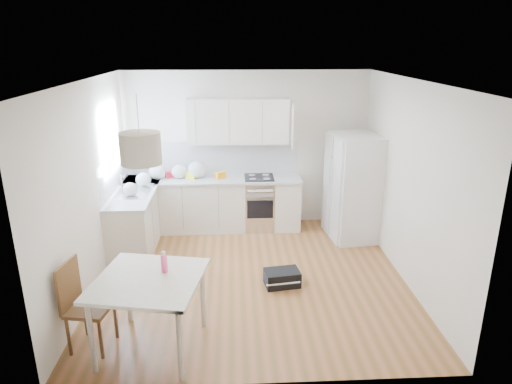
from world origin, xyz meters
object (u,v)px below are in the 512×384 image
dining_chair (90,306)px  refrigerator (354,187)px  dining_table (149,287)px  gym_bag (282,278)px

dining_chair → refrigerator: bearing=49.2°
dining_table → dining_chair: (-0.65, 0.05, -0.25)m
refrigerator → dining_chair: 4.49m
refrigerator → dining_chair: refrigerator is taller
refrigerator → gym_bag: (-1.35, -1.57, -0.76)m
refrigerator → dining_table: 4.03m
dining_chair → gym_bag: 2.51m
refrigerator → gym_bag: size_ratio=3.78×
refrigerator → gym_bag: refrigerator is taller
refrigerator → dining_table: refrigerator is taller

